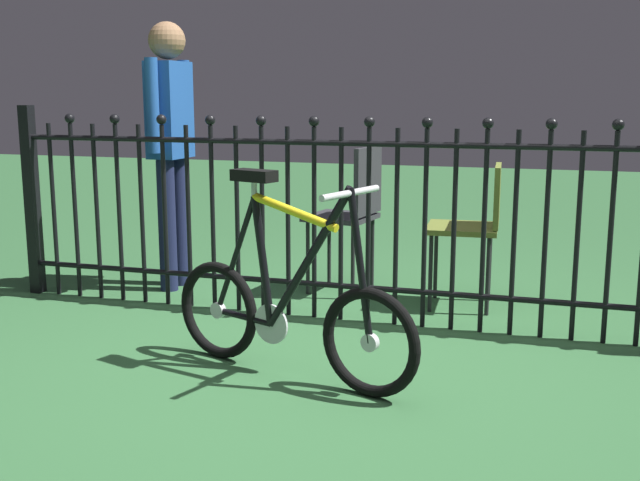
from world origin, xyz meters
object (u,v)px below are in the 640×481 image
Objects in this scene: chair_charcoal at (353,205)px; person_visitor at (170,132)px; chair_olive at (476,220)px; bicycle at (288,309)px.

person_visitor is at bearing -169.44° from chair_charcoal.
chair_charcoal is (-0.75, 0.11, 0.03)m from chair_olive.
person_visitor reaches higher than chair_charcoal.
person_visitor is (-1.11, -0.21, 0.43)m from chair_charcoal.
chair_olive is at bearing 64.87° from bicycle.
bicycle is at bearing -115.13° from chair_olive.
chair_olive is (0.64, 1.37, 0.21)m from bicycle.
chair_charcoal reaches higher than bicycle.
chair_charcoal is at bearing 94.38° from bicycle.
person_visitor reaches higher than chair_olive.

